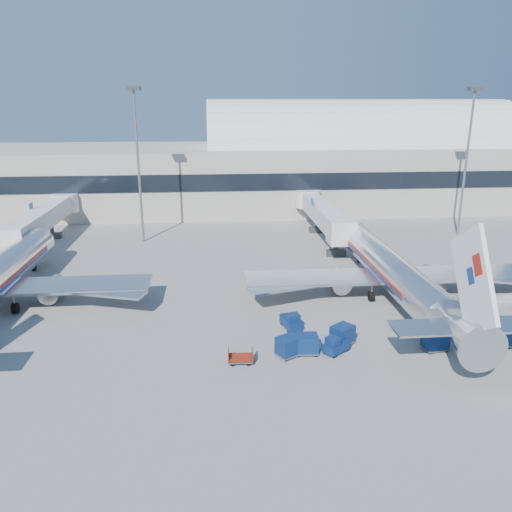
{
  "coord_description": "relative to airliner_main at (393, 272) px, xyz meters",
  "views": [
    {
      "loc": [
        -9.2,
        -44.9,
        20.43
      ],
      "look_at": [
        -4.78,
        6.0,
        4.63
      ],
      "focal_mm": 35.0,
      "sensor_mm": 36.0,
      "label": 1
    }
  ],
  "objects": [
    {
      "name": "cart_open_red",
      "position": [
        -17.29,
        -12.99,
        -2.54
      ],
      "size": [
        2.1,
        1.53,
        0.55
      ],
      "rotation": [
        0.0,
        0.0,
        -0.05
      ],
      "color": "slate",
      "rests_on": "ground"
    },
    {
      "name": "mast_east",
      "position": [
        20.0,
        25.49,
        11.87
      ],
      "size": [
        2.0,
        1.2,
        22.6
      ],
      "color": "slate",
      "rests_on": "ground"
    },
    {
      "name": "barrier_mid",
      "position": [
        11.3,
        -2.51,
        -2.48
      ],
      "size": [
        3.0,
        0.55,
        0.9
      ],
      "primitive_type": "cube",
      "color": "#9E9E96",
      "rests_on": "ground"
    },
    {
      "name": "tug_left",
      "position": [
        -12.22,
        -6.97,
        -2.16
      ],
      "size": [
        1.84,
        2.8,
        1.68
      ],
      "rotation": [
        0.0,
        0.0,
        1.8
      ],
      "color": "#0A2150",
      "rests_on": "ground"
    },
    {
      "name": "cart_solo_near",
      "position": [
        -0.54,
        -12.26,
        -1.99
      ],
      "size": [
        2.18,
        1.77,
        1.76
      ],
      "rotation": [
        0.0,
        0.0,
        0.13
      ],
      "color": "#0A2150",
      "rests_on": "ground"
    },
    {
      "name": "mast_west",
      "position": [
        -30.0,
        25.49,
        11.87
      ],
      "size": [
        2.0,
        1.2,
        22.6
      ],
      "color": "slate",
      "rests_on": "ground"
    },
    {
      "name": "cart_train_c",
      "position": [
        -13.24,
        -12.21,
        -2.0
      ],
      "size": [
        2.46,
        2.29,
        1.74
      ],
      "rotation": [
        0.0,
        0.0,
        0.53
      ],
      "color": "#0A2150",
      "rests_on": "ground"
    },
    {
      "name": "jetbridge_mid",
      "position": [
        -44.4,
        26.3,
        1.0
      ],
      "size": [
        4.4,
        27.5,
        6.25
      ],
      "color": "silver",
      "rests_on": "ground"
    },
    {
      "name": "tug_lead",
      "position": [
        -9.16,
        -12.0,
        -2.21
      ],
      "size": [
        2.65,
        2.43,
        1.57
      ],
      "rotation": [
        0.0,
        0.0,
        0.66
      ],
      "color": "#0A2150",
      "rests_on": "ground"
    },
    {
      "name": "ground",
      "position": [
        -10.0,
        -4.51,
        -2.93
      ],
      "size": [
        260.0,
        260.0,
        0.0
      ],
      "primitive_type": "plane",
      "color": "gray",
      "rests_on": "ground"
    },
    {
      "name": "barrier_near",
      "position": [
        8.0,
        -2.51,
        -2.48
      ],
      "size": [
        3.0,
        0.55,
        0.9
      ],
      "primitive_type": "cube",
      "color": "#9E9E96",
      "rests_on": "ground"
    },
    {
      "name": "airliner_main",
      "position": [
        0.0,
        0.0,
        0.0
      ],
      "size": [
        32.0,
        37.26,
        12.07
      ],
      "color": "silver",
      "rests_on": "ground"
    },
    {
      "name": "terminal",
      "position": [
        -23.6,
        51.46,
        4.6
      ],
      "size": [
        170.0,
        28.15,
        21.0
      ],
      "color": "#B2AA9E",
      "rests_on": "ground"
    },
    {
      "name": "cart_solo_far",
      "position": [
        5.49,
        -11.87,
        -2.09
      ],
      "size": [
        2.04,
        1.73,
        1.56
      ],
      "rotation": [
        0.0,
        0.0,
        -0.24
      ],
      "color": "#0A2150",
      "rests_on": "ground"
    },
    {
      "name": "tug_right",
      "position": [
        4.44,
        -7.79,
        -2.23
      ],
      "size": [
        2.63,
        2.02,
        1.54
      ],
      "rotation": [
        0.0,
        0.0,
        -0.41
      ],
      "color": "#0A2150",
      "rests_on": "ground"
    },
    {
      "name": "cart_train_b",
      "position": [
        -11.65,
        -11.94,
        -2.01
      ],
      "size": [
        2.04,
        1.6,
        1.72
      ],
      "rotation": [
        0.0,
        0.0,
        -0.06
      ],
      "color": "#0A2150",
      "rests_on": "ground"
    },
    {
      "name": "cart_train_a",
      "position": [
        -8.21,
        -10.51,
        -1.99
      ],
      "size": [
        2.51,
        2.41,
        1.76
      ],
      "rotation": [
        0.0,
        0.0,
        0.65
      ],
      "color": "#0A2150",
      "rests_on": "ground"
    },
    {
      "name": "jetbridge_near",
      "position": [
        -2.4,
        26.3,
        1.0
      ],
      "size": [
        4.4,
        27.5,
        6.25
      ],
      "color": "silver",
      "rests_on": "ground"
    }
  ]
}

